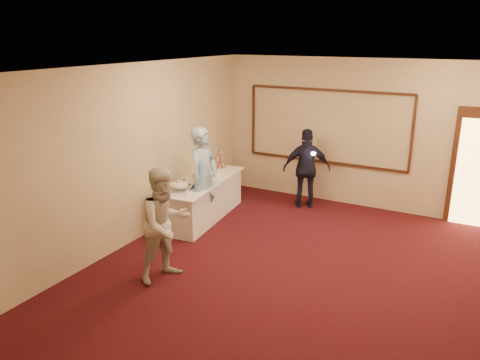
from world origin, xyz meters
name	(u,v)px	position (x,y,z in m)	size (l,w,h in m)	color
floor	(298,278)	(0.00, 0.00, 0.00)	(7.00, 7.00, 0.00)	black
room_walls	(303,144)	(0.00, 0.00, 2.03)	(6.04, 7.04, 3.02)	beige
wall_molding	(327,127)	(-0.80, 3.47, 1.60)	(3.45, 0.04, 1.55)	#371F10
buffet_table	(201,199)	(-2.56, 1.35, 0.39)	(1.12, 2.37, 0.77)	white
pavlova_tray	(179,187)	(-2.51, 0.60, 0.86)	(0.51, 0.58, 0.20)	silver
cupcake_stand	(220,160)	(-2.69, 2.31, 0.91)	(0.27, 0.27, 0.39)	#CC4C5F
plate_stack_a	(195,176)	(-2.64, 1.30, 0.84)	(0.17, 0.17, 0.14)	white
plate_stack_b	(216,173)	(-2.39, 1.67, 0.84)	(0.17, 0.17, 0.14)	white
tart	(202,184)	(-2.34, 1.07, 0.80)	(0.29, 0.29, 0.06)	white
man	(204,179)	(-2.25, 0.99, 0.94)	(0.68, 0.45, 1.88)	#90B8DE
woman	(165,224)	(-1.71, -0.87, 0.84)	(0.82, 0.64, 1.68)	beige
guest	(307,169)	(-0.98, 2.89, 0.82)	(0.96, 0.40, 1.63)	black
camera_flash	(313,154)	(-0.80, 2.73, 1.19)	(0.07, 0.04, 0.05)	white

